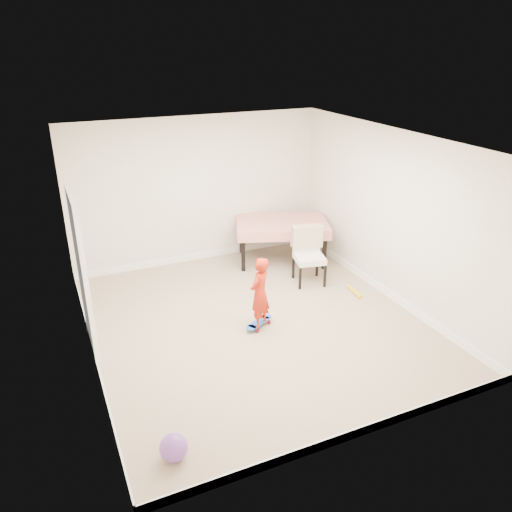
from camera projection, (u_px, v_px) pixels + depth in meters
name	position (u px, v px, depth m)	size (l,w,h in m)	color
ground	(255.00, 322.00, 7.21)	(5.00, 5.00, 0.00)	tan
ceiling	(255.00, 143.00, 6.17)	(4.50, 5.00, 0.04)	white
wall_back	(198.00, 191.00, 8.76)	(4.50, 0.04, 2.60)	silver
wall_front	(364.00, 329.00, 4.61)	(4.50, 0.04, 2.60)	silver
wall_left	(82.00, 268.00, 5.85)	(0.04, 5.00, 2.60)	silver
wall_right	(390.00, 216.00, 7.52)	(0.04, 5.00, 2.60)	silver
door	(83.00, 278.00, 6.22)	(0.10, 0.94, 2.11)	white
baseboard_back	(201.00, 255.00, 9.27)	(4.50, 0.02, 0.12)	white
baseboard_front	(354.00, 433.00, 5.11)	(4.50, 0.02, 0.12)	white
baseboard_left	(95.00, 356.00, 6.35)	(0.02, 5.00, 0.12)	white
baseboard_right	(382.00, 289.00, 8.02)	(0.02, 5.00, 0.12)	white
dining_table	(281.00, 241.00, 9.07)	(1.62, 1.02, 0.76)	red
dining_chair	(309.00, 256.00, 8.20)	(0.52, 0.60, 0.95)	silver
skateboard	(259.00, 324.00, 7.09)	(0.51, 0.19, 0.08)	blue
child	(260.00, 295.00, 6.86)	(0.38, 0.25, 1.05)	red
balloon	(174.00, 448.00, 4.82)	(0.28, 0.28, 0.28)	purple
foam_toy	(355.00, 292.00, 8.01)	(0.06, 0.06, 0.40)	yellow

